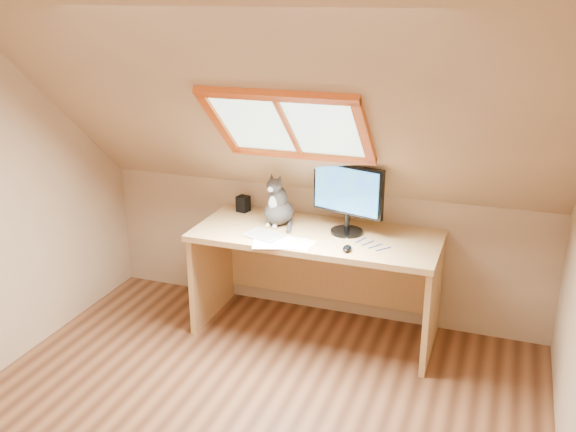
% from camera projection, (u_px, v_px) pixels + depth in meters
% --- Properties ---
extents(room_shell, '(3.52, 3.52, 2.41)m').
position_uv_depth(room_shell, '(210.00, 210.00, 3.06)').
color(room_shell, tan).
rests_on(room_shell, ground).
extents(desk, '(1.75, 0.76, 0.80)m').
position_uv_depth(desk, '(319.00, 259.00, 4.69)').
color(desk, tan).
rests_on(desk, ground).
extents(monitor, '(0.53, 0.23, 0.50)m').
position_uv_depth(monitor, '(348.00, 194.00, 4.44)').
color(monitor, black).
rests_on(monitor, desk).
extents(cat, '(0.26, 0.30, 0.39)m').
position_uv_depth(cat, '(278.00, 206.00, 4.67)').
color(cat, '#453F3D').
rests_on(cat, desk).
extents(desk_speaker, '(0.10, 0.10, 0.12)m').
position_uv_depth(desk_speaker, '(243.00, 204.00, 4.96)').
color(desk_speaker, black).
rests_on(desk_speaker, desk).
extents(graphics_tablet, '(0.31, 0.25, 0.01)m').
position_uv_depth(graphics_tablet, '(264.00, 235.00, 4.48)').
color(graphics_tablet, '#B2B2B7').
rests_on(graphics_tablet, desk).
extents(mouse, '(0.07, 0.11, 0.03)m').
position_uv_depth(mouse, '(347.00, 248.00, 4.23)').
color(mouse, black).
rests_on(mouse, desk).
extents(papers, '(0.35, 0.30, 0.01)m').
position_uv_depth(papers, '(279.00, 242.00, 4.38)').
color(papers, white).
rests_on(papers, desk).
extents(cables, '(0.51, 0.26, 0.01)m').
position_uv_depth(cables, '(357.00, 244.00, 4.34)').
color(cables, silver).
rests_on(cables, desk).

